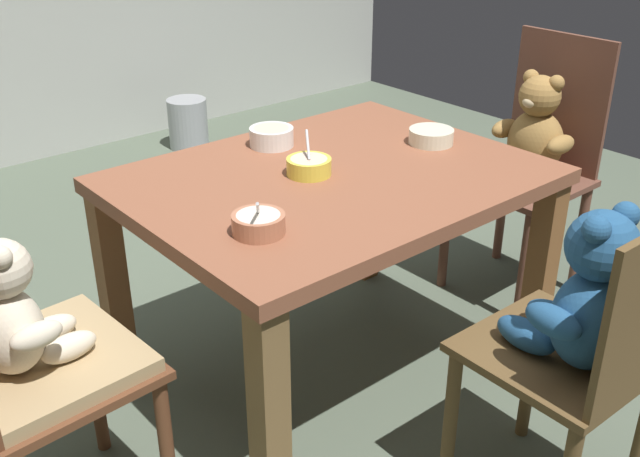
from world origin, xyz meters
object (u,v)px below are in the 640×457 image
at_px(dining_table, 331,206).
at_px(teddy_chair_near_front, 585,320).
at_px(porridge_bowl_cream_near_right, 431,136).
at_px(teddy_chair_near_left, 25,349).
at_px(porridge_bowl_white_far_center, 272,136).
at_px(porridge_bowl_yellow_center, 309,166).
at_px(metal_pail, 188,123).
at_px(porridge_bowl_terracotta_near_left, 259,223).
at_px(teddy_chair_near_right, 533,147).

relative_size(dining_table, teddy_chair_near_front, 1.34).
relative_size(dining_table, porridge_bowl_cream_near_right, 8.22).
height_order(teddy_chair_near_left, porridge_bowl_white_far_center, teddy_chair_near_left).
relative_size(dining_table, porridge_bowl_yellow_center, 9.04).
xyz_separation_m(porridge_bowl_white_far_center, metal_pail, (0.77, 1.86, -0.59)).
bearing_deg(dining_table, porridge_bowl_terracotta_near_left, -155.21).
height_order(teddy_chair_near_right, metal_pail, teddy_chair_near_right).
xyz_separation_m(teddy_chair_near_left, porridge_bowl_yellow_center, (0.87, 0.07, 0.19)).
bearing_deg(porridge_bowl_yellow_center, porridge_bowl_terracotta_near_left, -147.41).
bearing_deg(porridge_bowl_cream_near_right, teddy_chair_near_front, -113.26).
bearing_deg(teddy_chair_near_left, dining_table, -0.99).
relative_size(dining_table, porridge_bowl_white_far_center, 8.41).
distance_m(dining_table, teddy_chair_near_left, 0.93).
bearing_deg(porridge_bowl_cream_near_right, metal_pail, 80.14).
bearing_deg(porridge_bowl_yellow_center, porridge_bowl_white_far_center, 76.25).
height_order(teddy_chair_near_front, porridge_bowl_yellow_center, teddy_chair_near_front).
bearing_deg(porridge_bowl_yellow_center, dining_table, -30.10).
bearing_deg(metal_pail, porridge_bowl_terracotta_near_left, -116.59).
xyz_separation_m(dining_table, metal_pail, (0.78, 2.15, -0.45)).
relative_size(teddy_chair_near_left, porridge_bowl_terracotta_near_left, 6.87).
bearing_deg(porridge_bowl_terracotta_near_left, dining_table, 24.79).
bearing_deg(teddy_chair_near_left, porridge_bowl_terracotta_near_left, -17.86).
distance_m(teddy_chair_near_right, porridge_bowl_cream_near_right, 0.56).
xyz_separation_m(porridge_bowl_yellow_center, porridge_bowl_terracotta_near_left, (-0.33, -0.21, 0.00)).
distance_m(teddy_chair_near_left, porridge_bowl_yellow_center, 0.89).
height_order(porridge_bowl_cream_near_right, porridge_bowl_white_far_center, porridge_bowl_white_far_center).
distance_m(dining_table, teddy_chair_near_front, 0.80).
relative_size(porridge_bowl_yellow_center, porridge_bowl_white_far_center, 0.93).
relative_size(teddy_chair_near_front, porridge_bowl_cream_near_right, 6.14).
height_order(dining_table, metal_pail, dining_table).
bearing_deg(metal_pail, porridge_bowl_yellow_center, -111.55).
xyz_separation_m(porridge_bowl_yellow_center, porridge_bowl_cream_near_right, (0.46, -0.05, -0.00)).
height_order(teddy_chair_near_left, teddy_chair_near_right, teddy_chair_near_right).
bearing_deg(teddy_chair_near_right, teddy_chair_near_front, 40.75).
xyz_separation_m(dining_table, teddy_chair_near_front, (0.07, -0.80, -0.03)).
distance_m(porridge_bowl_yellow_center, porridge_bowl_terracotta_near_left, 0.39).
xyz_separation_m(dining_table, porridge_bowl_terracotta_near_left, (-0.39, -0.18, 0.13)).
bearing_deg(porridge_bowl_yellow_center, metal_pail, 68.45).
height_order(porridge_bowl_terracotta_near_left, metal_pail, porridge_bowl_terracotta_near_left).
distance_m(teddy_chair_near_right, porridge_bowl_yellow_center, 1.01).
xyz_separation_m(teddy_chair_near_right, metal_pail, (-0.16, 2.19, -0.43)).
distance_m(teddy_chair_near_left, metal_pail, 2.80).
height_order(porridge_bowl_yellow_center, metal_pail, porridge_bowl_yellow_center).
distance_m(porridge_bowl_terracotta_near_left, porridge_bowl_white_far_center, 0.61).
bearing_deg(porridge_bowl_yellow_center, teddy_chair_near_right, -3.99).
xyz_separation_m(porridge_bowl_cream_near_right, porridge_bowl_white_far_center, (-0.40, 0.31, 0.01)).
distance_m(porridge_bowl_white_far_center, metal_pail, 2.10).
relative_size(teddy_chair_near_left, metal_pail, 3.12).
distance_m(dining_table, porridge_bowl_white_far_center, 0.32).
bearing_deg(teddy_chair_near_left, porridge_bowl_white_far_center, 16.15).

